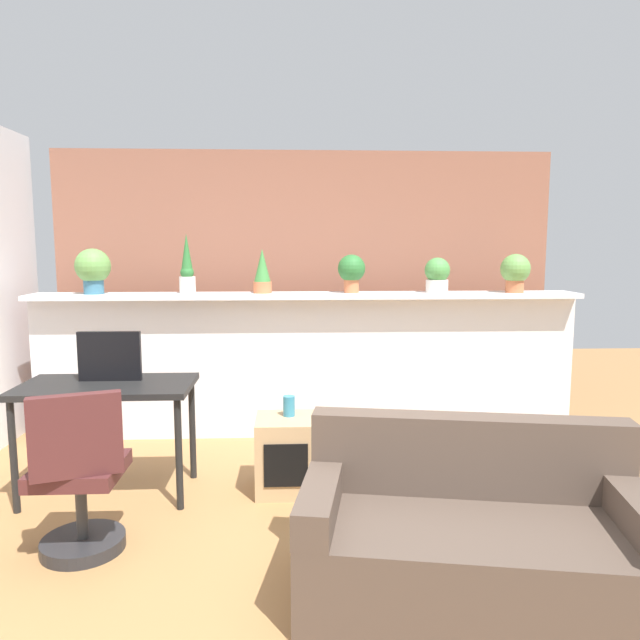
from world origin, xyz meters
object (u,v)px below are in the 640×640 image
(side_cube_shelf, at_px, (286,454))
(potted_plant_3, at_px, (352,271))
(potted_plant_0, at_px, (93,268))
(potted_plant_5, at_px, (515,271))
(desk, at_px, (107,396))
(couch, at_px, (472,540))
(vase_on_shelf, at_px, (289,406))
(office_chair, at_px, (80,485))
(potted_plant_4, at_px, (437,275))
(potted_plant_2, at_px, (262,272))
(tv_monitor, at_px, (110,356))
(potted_plant_1, at_px, (187,269))

(side_cube_shelf, bearing_deg, potted_plant_3, 64.63)
(potted_plant_0, relative_size, potted_plant_5, 1.14)
(desk, bearing_deg, potted_plant_5, 19.58)
(potted_plant_5, distance_m, couch, 2.82)
(potted_plant_0, height_order, couch, potted_plant_0)
(potted_plant_0, xyz_separation_m, couch, (2.46, -2.38, -1.17))
(potted_plant_3, distance_m, couch, 2.68)
(vase_on_shelf, height_order, couch, couch)
(potted_plant_0, height_order, potted_plant_3, potted_plant_0)
(office_chair, height_order, side_cube_shelf, office_chair)
(potted_plant_4, bearing_deg, potted_plant_3, 177.59)
(vase_on_shelf, bearing_deg, side_cube_shelf, -111.28)
(potted_plant_3, height_order, side_cube_shelf, potted_plant_3)
(office_chair, bearing_deg, desk, 96.28)
(potted_plant_0, distance_m, potted_plant_2, 1.39)
(potted_plant_0, distance_m, desk, 1.44)
(tv_monitor, distance_m, office_chair, 1.01)
(vase_on_shelf, bearing_deg, potted_plant_3, 64.44)
(desk, distance_m, couch, 2.42)
(potted_plant_1, height_order, potted_plant_3, potted_plant_1)
(potted_plant_2, xyz_separation_m, side_cube_shelf, (0.20, -1.15, -1.16))
(potted_plant_0, height_order, office_chair, potted_plant_0)
(potted_plant_0, distance_m, potted_plant_5, 3.52)
(potted_plant_1, bearing_deg, potted_plant_2, -1.33)
(potted_plant_1, xyz_separation_m, potted_plant_4, (2.10, -0.04, -0.05))
(potted_plant_3, relative_size, potted_plant_5, 0.99)
(potted_plant_3, distance_m, desk, 2.20)
(office_chair, height_order, couch, office_chair)
(potted_plant_4, xyz_separation_m, vase_on_shelf, (-1.25, -1.07, -0.82))
(potted_plant_3, height_order, desk, potted_plant_3)
(potted_plant_0, relative_size, office_chair, 0.41)
(potted_plant_4, bearing_deg, potted_plant_2, 178.92)
(tv_monitor, bearing_deg, potted_plant_2, 48.31)
(vase_on_shelf, bearing_deg, potted_plant_1, 127.23)
(desk, bearing_deg, potted_plant_1, 74.06)
(potted_plant_4, distance_m, vase_on_shelf, 1.84)
(potted_plant_4, relative_size, office_chair, 0.33)
(potted_plant_0, bearing_deg, potted_plant_2, 0.90)
(desk, height_order, couch, couch)
(office_chair, distance_m, vase_on_shelf, 1.39)
(potted_plant_4, relative_size, potted_plant_5, 0.91)
(potted_plant_4, relative_size, couch, 0.18)
(potted_plant_0, distance_m, potted_plant_3, 2.14)
(vase_on_shelf, bearing_deg, potted_plant_4, 40.61)
(tv_monitor, xyz_separation_m, vase_on_shelf, (1.18, -0.03, -0.35))
(potted_plant_3, xyz_separation_m, desk, (-1.71, -1.16, -0.76))
(potted_plant_2, relative_size, vase_on_shelf, 2.71)
(potted_plant_1, bearing_deg, potted_plant_3, -0.49)
(potted_plant_0, relative_size, potted_plant_3, 1.16)
(desk, bearing_deg, vase_on_shelf, 2.48)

